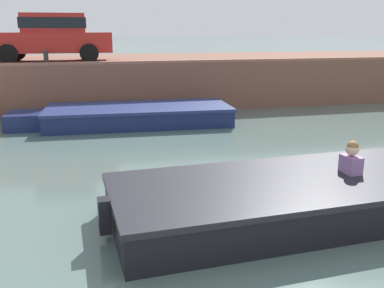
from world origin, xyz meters
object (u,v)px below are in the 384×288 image
(mooring_bollard_mid, at_px, (46,57))
(motorboat_passing, at_px, (317,194))
(car_left_inner_red, at_px, (52,35))
(boat_moored_central_navy, at_px, (130,115))

(mooring_bollard_mid, bearing_deg, motorboat_passing, -63.52)
(car_left_inner_red, bearing_deg, motorboat_passing, -67.69)
(car_left_inner_red, bearing_deg, mooring_bollard_mid, -94.93)
(boat_moored_central_navy, height_order, mooring_bollard_mid, mooring_bollard_mid)
(boat_moored_central_navy, relative_size, motorboat_passing, 0.94)
(motorboat_passing, bearing_deg, car_left_inner_red, 112.31)
(boat_moored_central_navy, distance_m, car_left_inner_red, 4.48)
(motorboat_passing, relative_size, car_left_inner_red, 1.67)
(motorboat_passing, distance_m, car_left_inner_red, 11.09)
(boat_moored_central_navy, xyz_separation_m, car_left_inner_red, (-2.14, 3.29, 2.17))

